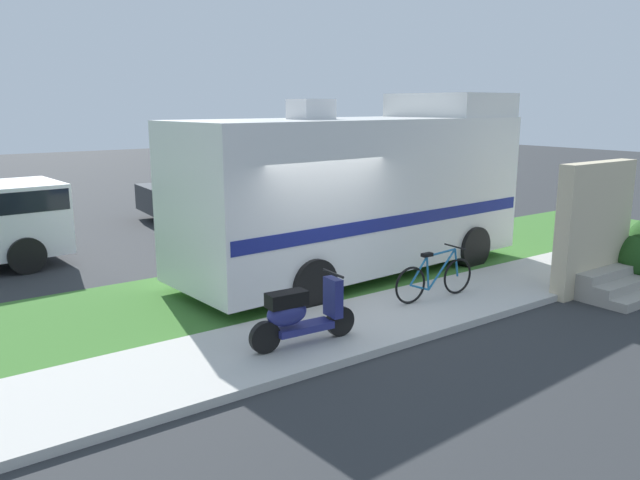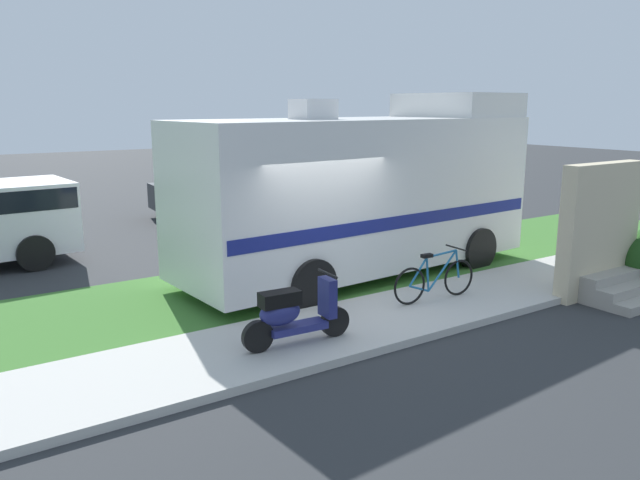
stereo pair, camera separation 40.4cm
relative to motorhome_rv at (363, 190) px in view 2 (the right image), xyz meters
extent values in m
plane|color=#2D3033|center=(-1.76, -1.26, -1.73)|extent=(80.00, 80.00, 0.00)
cube|color=beige|center=(-1.76, -2.46, -1.67)|extent=(24.00, 2.00, 0.12)
cube|color=#3D752D|center=(-1.76, 0.24, -1.69)|extent=(24.00, 3.40, 0.08)
cube|color=silver|center=(-0.11, -0.01, -0.01)|extent=(7.53, 2.88, 2.83)
cube|color=silver|center=(2.69, 0.16, 1.65)|extent=(1.94, 2.42, 0.50)
cube|color=navy|center=(-0.11, -0.01, -0.44)|extent=(7.38, 2.89, 0.24)
cube|color=black|center=(3.56, 0.21, 0.48)|extent=(0.20, 2.08, 0.90)
cube|color=silver|center=(-1.22, -0.07, 1.58)|extent=(0.73, 0.64, 0.36)
cylinder|color=black|center=(2.11, 1.30, -1.28)|extent=(0.92, 0.33, 0.90)
cylinder|color=black|center=(2.25, -1.04, -1.28)|extent=(0.92, 0.33, 0.90)
cylinder|color=black|center=(-2.21, 1.04, -1.28)|extent=(0.92, 0.33, 0.90)
cylinder|color=black|center=(-2.07, -1.30, -1.28)|extent=(0.92, 0.33, 0.90)
cylinder|color=black|center=(-2.61, -2.75, -1.39)|extent=(0.45, 0.13, 0.44)
cylinder|color=black|center=(-3.82, -2.67, -1.39)|extent=(0.45, 0.13, 0.44)
cube|color=navy|center=(-3.21, -2.71, -1.37)|extent=(0.87, 0.34, 0.10)
cube|color=black|center=(-3.48, -2.69, -0.91)|extent=(0.58, 0.30, 0.20)
ellipsoid|color=navy|center=(-3.48, -2.69, -1.11)|extent=(0.62, 0.34, 0.36)
cube|color=navy|center=(-2.73, -2.74, -1.01)|extent=(0.16, 0.33, 0.56)
cylinder|color=black|center=(-2.73, -2.74, -0.66)|extent=(0.07, 0.50, 0.04)
sphere|color=white|center=(-2.73, -2.74, -0.83)|extent=(0.12, 0.12, 0.12)
torus|color=black|center=(0.32, -2.35, -1.29)|extent=(0.64, 0.09, 0.64)
torus|color=black|center=(-0.75, -2.28, -1.29)|extent=(0.64, 0.09, 0.64)
cylinder|color=#1E6699|center=(-0.05, -2.33, -1.11)|extent=(0.61, 0.08, 0.67)
cylinder|color=#1E6699|center=(-0.37, -2.30, -1.14)|extent=(0.10, 0.04, 0.60)
cylinder|color=#1E6699|center=(-0.08, -2.32, -0.81)|extent=(0.65, 0.08, 0.09)
cylinder|color=#1E6699|center=(-0.54, -2.29, -1.36)|extent=(0.42, 0.07, 0.18)
cylinder|color=#1E6699|center=(-0.58, -2.29, -1.06)|extent=(0.37, 0.06, 0.47)
cylinder|color=#1E6699|center=(0.28, -2.35, -1.04)|extent=(0.12, 0.04, 0.51)
cube|color=black|center=(-0.41, -2.30, -0.81)|extent=(0.21, 0.11, 0.06)
cylinder|color=black|center=(0.24, -2.35, -0.75)|extent=(0.07, 0.52, 0.03)
cube|color=silver|center=(-5.69, 5.00, -0.71)|extent=(2.49, 2.16, 1.49)
cube|color=black|center=(-5.69, 5.00, -0.26)|extent=(2.37, 2.17, 0.44)
cylinder|color=black|center=(-5.57, 5.98, -1.35)|extent=(0.77, 0.29, 0.76)
cylinder|color=black|center=(-5.44, 4.05, -1.35)|extent=(0.77, 0.29, 0.76)
cube|color=#1E2328|center=(2.57, 7.80, -0.74)|extent=(2.45, 2.16, 1.42)
cube|color=black|center=(2.57, 7.80, -0.33)|extent=(2.34, 2.17, 0.44)
cube|color=#1E2328|center=(0.00, 7.98, -1.07)|extent=(2.97, 2.20, 0.76)
cylinder|color=black|center=(2.82, 8.74, -1.35)|extent=(0.78, 0.29, 0.76)
cylinder|color=black|center=(2.68, 6.82, -1.35)|extent=(0.78, 0.29, 0.76)
cylinder|color=black|center=(-0.26, 8.96, -1.35)|extent=(0.78, 0.29, 0.76)
cylinder|color=black|center=(-0.40, 7.04, -1.35)|extent=(0.78, 0.29, 0.76)
cube|color=#9E998E|center=(2.70, -4.06, -1.65)|extent=(1.40, 0.96, 0.16)
cube|color=#9E998E|center=(2.70, -3.90, -1.49)|extent=(1.40, 0.64, 0.16)
cube|color=#9E998E|center=(2.70, -3.74, -1.33)|extent=(1.40, 0.32, 0.16)
cube|color=beige|center=(2.70, -3.43, -0.53)|extent=(2.00, 0.30, 2.40)
cylinder|color=#B2B2B7|center=(3.68, -2.88, -1.52)|extent=(0.07, 0.07, 0.19)
cylinder|color=#B2B2B7|center=(3.68, -2.88, -1.40)|extent=(0.03, 0.03, 0.04)
cylinder|color=black|center=(3.68, -2.88, -1.38)|extent=(0.04, 0.04, 0.01)
camera|label=1|loc=(-7.85, -9.45, 1.66)|focal=34.89mm
camera|label=2|loc=(-7.51, -9.68, 1.66)|focal=34.89mm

